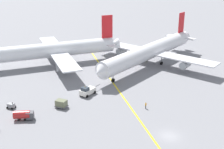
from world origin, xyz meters
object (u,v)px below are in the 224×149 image
object	(u,v)px
airliner_at_gate_left	(52,50)
gse_container_dolly_flat	(61,103)
gse_gpu_cart_small	(11,106)
ground_crew_ramp_agent_by_cones	(146,105)
airliner_being_pushed	(150,51)
gse_fuel_bowser_stubby	(24,115)
pushback_tug	(87,91)

from	to	relation	value
airliner_at_gate_left	gse_container_dolly_flat	distance (m)	37.78
gse_gpu_cart_small	gse_container_dolly_flat	bearing A→B (deg)	-21.00
ground_crew_ramp_agent_by_cones	airliner_at_gate_left	bearing A→B (deg)	107.13
airliner_being_pushed	gse_container_dolly_flat	world-z (taller)	airliner_being_pushed
airliner_at_gate_left	gse_gpu_cart_small	xyz separation A→B (m)	(-18.81, -32.20, -4.64)
airliner_being_pushed	gse_fuel_bowser_stubby	bearing A→B (deg)	-153.68
airliner_being_pushed	ground_crew_ramp_agent_by_cones	distance (m)	36.50
airliner_being_pushed	gse_container_dolly_flat	xyz separation A→B (m)	(-39.31, -21.57, -4.15)
airliner_being_pushed	ground_crew_ramp_agent_by_cones	xyz separation A→B (m)	(-18.69, -31.04, -4.41)
airliner_being_pushed	gse_fuel_bowser_stubby	distance (m)	55.41
pushback_tug	ground_crew_ramp_agent_by_cones	world-z (taller)	pushback_tug
gse_container_dolly_flat	gse_gpu_cart_small	size ratio (longest dim) A/B	1.46
airliner_being_pushed	gse_fuel_bowser_stubby	xyz separation A→B (m)	(-49.54, -24.51, -4.00)
pushback_tug	airliner_being_pushed	bearing A→B (deg)	28.71
pushback_tug	gse_gpu_cart_small	size ratio (longest dim) A/B	2.94
gse_container_dolly_flat	ground_crew_ramp_agent_by_cones	size ratio (longest dim) A/B	2.18
airliner_at_gate_left	gse_fuel_bowser_stubby	distance (m)	43.42
airliner_at_gate_left	airliner_being_pushed	distance (m)	36.45
airliner_being_pushed	pushback_tug	distance (m)	34.66
pushback_tug	airliner_at_gate_left	bearing A→B (deg)	95.05
gse_container_dolly_flat	gse_fuel_bowser_stubby	bearing A→B (deg)	-163.97
gse_gpu_cart_small	airliner_being_pushed	bearing A→B (deg)	17.92
airliner_at_gate_left	pushback_tug	xyz separation A→B (m)	(2.82, -31.98, -4.15)
gse_gpu_cart_small	ground_crew_ramp_agent_by_cones	world-z (taller)	gse_gpu_cart_small
airliner_at_gate_left	gse_gpu_cart_small	bearing A→B (deg)	-120.30
gse_fuel_bowser_stubby	gse_container_dolly_flat	distance (m)	10.64
gse_fuel_bowser_stubby	ground_crew_ramp_agent_by_cones	world-z (taller)	gse_fuel_bowser_stubby
gse_fuel_bowser_stubby	gse_gpu_cart_small	world-z (taller)	gse_fuel_bowser_stubby
pushback_tug	gse_container_dolly_flat	world-z (taller)	pushback_tug
airliner_being_pushed	gse_fuel_bowser_stubby	world-z (taller)	airliner_being_pushed
airliner_being_pushed	pushback_tug	bearing A→B (deg)	-151.29
ground_crew_ramp_agent_by_cones	gse_fuel_bowser_stubby	bearing A→B (deg)	168.04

